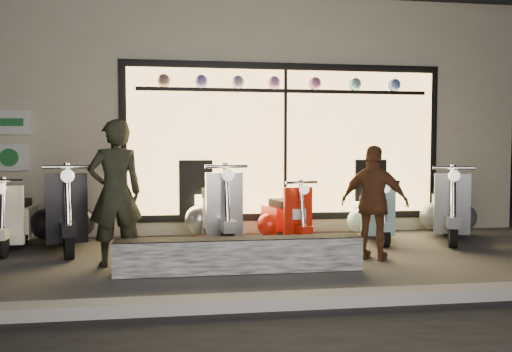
{
  "coord_description": "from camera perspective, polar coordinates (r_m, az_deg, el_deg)",
  "views": [
    {
      "loc": [
        -0.86,
        -6.33,
        1.42
      ],
      "look_at": [
        0.12,
        0.6,
        1.05
      ],
      "focal_mm": 35.0,
      "sensor_mm": 36.0,
      "label": 1
    }
  ],
  "objects": [
    {
      "name": "scooter_blue",
      "position": [
        8.14,
        13.11,
        -4.44
      ],
      "size": [
        0.49,
        1.31,
        0.93
      ],
      "rotation": [
        0.0,
        0.0,
        -0.1
      ],
      "color": "black",
      "rests_on": "ground"
    },
    {
      "name": "ground",
      "position": [
        6.54,
        -0.28,
        -9.51
      ],
      "size": [
        40.0,
        40.0,
        0.0
      ],
      "primitive_type": "plane",
      "color": "#383533",
      "rests_on": "ground"
    },
    {
      "name": "scooter_cream",
      "position": [
        7.97,
        -25.66,
        -4.63
      ],
      "size": [
        0.49,
        1.39,
        0.99
      ],
      "rotation": [
        0.0,
        0.0,
        0.06
      ],
      "color": "black",
      "rests_on": "ground"
    },
    {
      "name": "scooter_grey",
      "position": [
        8.57,
        21.17,
        -3.66
      ],
      "size": [
        0.94,
        1.54,
        1.13
      ],
      "rotation": [
        0.0,
        0.0,
        -0.43
      ],
      "color": "black",
      "rests_on": "ground"
    },
    {
      "name": "shop_building",
      "position": [
        11.36,
        -3.66,
        6.45
      ],
      "size": [
        10.2,
        6.23,
        4.2
      ],
      "color": "beige",
      "rests_on": "ground"
    },
    {
      "name": "kerb",
      "position": [
        4.62,
        3.17,
        -14.1
      ],
      "size": [
        40.0,
        0.25,
        0.12
      ],
      "primitive_type": "cube",
      "color": "slate",
      "rests_on": "ground"
    },
    {
      "name": "scooter_black",
      "position": [
        7.73,
        -21.09,
        -4.25
      ],
      "size": [
        0.83,
        1.64,
        1.17
      ],
      "rotation": [
        0.0,
        0.0,
        0.29
      ],
      "color": "black",
      "rests_on": "ground"
    },
    {
      "name": "graffiti_barrier",
      "position": [
        5.84,
        -1.83,
        -9.03
      ],
      "size": [
        2.85,
        0.28,
        0.4
      ],
      "primitive_type": "cube",
      "color": "black",
      "rests_on": "ground"
    },
    {
      "name": "scooter_silver",
      "position": [
        7.62,
        -4.58,
        -4.16
      ],
      "size": [
        0.65,
        1.64,
        1.16
      ],
      "rotation": [
        0.0,
        0.0,
        0.13
      ],
      "color": "black",
      "rests_on": "ground"
    },
    {
      "name": "scooter_red",
      "position": [
        7.54,
        3.21,
        -4.91
      ],
      "size": [
        0.61,
        1.33,
        0.95
      ],
      "rotation": [
        0.0,
        0.0,
        0.21
      ],
      "color": "black",
      "rests_on": "ground"
    },
    {
      "name": "man",
      "position": [
        6.31,
        -15.78,
        -1.87
      ],
      "size": [
        0.76,
        0.62,
        1.79
      ],
      "primitive_type": "imported",
      "rotation": [
        0.0,
        0.0,
        3.48
      ],
      "color": "black",
      "rests_on": "ground"
    },
    {
      "name": "woman",
      "position": [
        6.59,
        13.38,
        -3.0
      ],
      "size": [
        0.91,
        0.79,
        1.48
      ],
      "primitive_type": "imported",
      "rotation": [
        0.0,
        0.0,
        2.53
      ],
      "color": "brown",
      "rests_on": "ground"
    }
  ]
}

